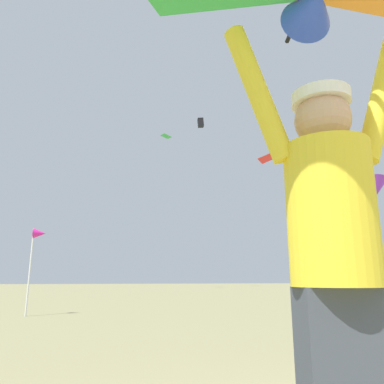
{
  "coord_description": "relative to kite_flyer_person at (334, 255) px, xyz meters",
  "views": [
    {
      "loc": [
        -1.13,
        -1.04,
        0.85
      ],
      "look_at": [
        -0.3,
        2.82,
        1.78
      ],
      "focal_mm": 34.39,
      "sensor_mm": 36.0,
      "label": 1
    }
  ],
  "objects": [
    {
      "name": "distant_kite_red_low_left",
      "position": [
        7.36,
        17.02,
        6.48
      ],
      "size": [
        0.84,
        0.85,
        0.38
      ],
      "color": "red"
    },
    {
      "name": "distant_kite_black_mid_right",
      "position": [
        7.84,
        34.47,
        16.23
      ],
      "size": [
        0.71,
        0.66,
        0.99
      ],
      "color": "black"
    },
    {
      "name": "distant_kite_green_high_right",
      "position": [
        3.5,
        29.87,
        12.54
      ],
      "size": [
        1.08,
        1.09,
        0.34
      ],
      "color": "green"
    },
    {
      "name": "kite_flyer_person",
      "position": [
        0.0,
        0.0,
        0.0
      ],
      "size": [
        0.81,
        0.4,
        1.92
      ],
      "color": "#424751",
      "rests_on": "ground"
    },
    {
      "name": "distant_kite_purple_low_right",
      "position": [
        10.35,
        12.38,
        3.78
      ],
      "size": [
        1.55,
        1.55,
        2.6
      ],
      "color": "purple"
    },
    {
      "name": "marker_flag",
      "position": [
        -2.59,
        8.17,
        0.82
      ],
      "size": [
        0.3,
        0.24,
        2.03
      ],
      "color": "silver",
      "rests_on": "ground"
    }
  ]
}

